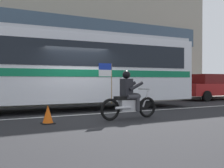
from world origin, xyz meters
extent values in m
plane|color=black|center=(0.00, 0.00, 0.00)|extent=(60.00, 60.00, 0.00)
cube|color=gray|center=(0.00, 5.10, 0.07)|extent=(28.00, 3.80, 0.15)
cube|color=silver|center=(0.00, -0.60, 0.00)|extent=(26.60, 0.14, 0.01)
cube|color=#384C60|center=(0.00, 6.96, 4.71)|extent=(25.76, 0.10, 1.40)
cube|color=silver|center=(-0.26, 1.20, 1.73)|extent=(11.96, 2.97, 2.70)
cube|color=black|center=(-0.26, 1.20, 2.28)|extent=(11.01, 2.98, 0.96)
cube|color=#0F7247|center=(-0.26, 1.20, 1.53)|extent=(11.73, 2.99, 0.28)
cube|color=#BABCC3|center=(-0.26, 1.20, 3.14)|extent=(11.72, 2.84, 0.16)
cylinder|color=black|center=(3.00, 0.02, 0.52)|extent=(1.04, 0.30, 1.04)
torus|color=black|center=(1.60, -2.33, 0.34)|extent=(0.69, 0.12, 0.69)
torus|color=black|center=(0.15, -2.39, 0.34)|extent=(0.69, 0.12, 0.69)
cube|color=silver|center=(0.82, -2.36, 0.44)|extent=(0.65, 0.31, 0.36)
ellipsoid|color=black|center=(1.07, -2.35, 0.72)|extent=(0.49, 0.30, 0.24)
cube|color=black|center=(0.62, -2.37, 0.69)|extent=(0.57, 0.28, 0.12)
cylinder|color=silver|center=(1.54, -2.33, 0.65)|extent=(0.28, 0.07, 0.58)
cylinder|color=silver|center=(1.46, -2.33, 0.96)|extent=(0.07, 0.64, 0.04)
cylinder|color=silver|center=(0.53, -2.53, 0.39)|extent=(0.55, 0.11, 0.09)
cube|color=black|center=(0.75, -2.36, 1.02)|extent=(0.30, 0.37, 0.56)
sphere|color=black|center=(0.75, -2.36, 1.44)|extent=(0.26, 0.26, 0.26)
cylinder|color=#38383D|center=(0.89, -2.18, 0.72)|extent=(0.43, 0.17, 0.15)
cylinder|color=#38383D|center=(1.07, -2.17, 0.48)|extent=(0.13, 0.13, 0.46)
cylinder|color=#38383D|center=(0.90, -2.54, 0.72)|extent=(0.43, 0.17, 0.15)
cylinder|color=#38383D|center=(1.08, -2.53, 0.48)|extent=(0.13, 0.13, 0.46)
cylinder|color=black|center=(0.99, -2.15, 1.06)|extent=(0.52, 0.13, 0.32)
cylinder|color=black|center=(1.00, -2.55, 1.06)|extent=(0.52, 0.13, 0.32)
cylinder|color=olive|center=(0.20, -2.39, 1.15)|extent=(0.02, 0.02, 1.25)
cube|color=#1933A5|center=(-0.03, -2.40, 1.68)|extent=(0.44, 0.04, 0.20)
cube|color=white|center=(-0.03, -2.40, 1.47)|extent=(0.44, 0.04, 0.20)
cube|color=maroon|center=(10.15, 2.60, 0.68)|extent=(4.31, 1.93, 0.72)
cube|color=#560E0E|center=(9.93, 2.60, 1.34)|extent=(2.26, 1.65, 0.60)
cylinder|color=black|center=(8.83, 1.75, 0.32)|extent=(0.64, 0.22, 0.64)
cylinder|color=red|center=(1.23, 4.38, 0.44)|extent=(0.22, 0.22, 0.58)
sphere|color=red|center=(1.23, 4.38, 0.80)|extent=(0.20, 0.20, 0.20)
cylinder|color=red|center=(1.23, 4.24, 0.47)|extent=(0.09, 0.10, 0.09)
cone|color=#EA590F|center=(-1.72, -2.08, 0.28)|extent=(0.32, 0.32, 0.55)
cube|color=black|center=(-1.72, -2.08, 0.01)|extent=(0.36, 0.36, 0.03)
camera|label=1|loc=(-3.92, -9.99, 1.25)|focal=44.61mm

